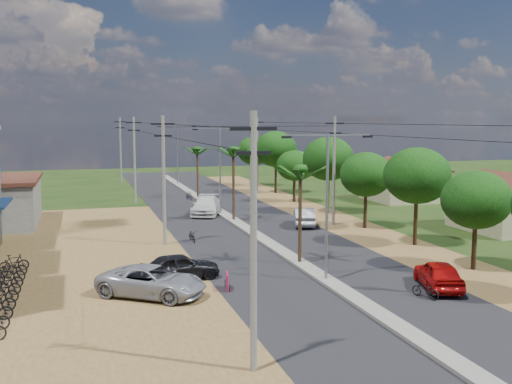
% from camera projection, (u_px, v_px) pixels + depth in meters
% --- Properties ---
extents(ground, '(160.00, 160.00, 0.00)m').
position_uv_depth(ground, '(326.00, 282.00, 32.28)').
color(ground, black).
rests_on(ground, ground).
extents(road, '(12.00, 110.00, 0.04)m').
position_uv_depth(road, '(250.00, 232.00, 46.55)').
color(road, black).
rests_on(road, ground).
extents(median, '(1.00, 90.00, 0.18)m').
position_uv_depth(median, '(240.00, 224.00, 49.40)').
color(median, '#605E56').
rests_on(median, ground).
extents(dirt_lot_west, '(18.00, 46.00, 0.04)m').
position_uv_depth(dirt_lot_west, '(40.00, 266.00, 35.65)').
color(dirt_lot_west, brown).
rests_on(dirt_lot_west, ground).
extents(dirt_shoulder_east, '(5.00, 90.00, 0.03)m').
position_uv_depth(dirt_shoulder_east, '(349.00, 226.00, 48.96)').
color(dirt_shoulder_east, brown).
rests_on(dirt_shoulder_east, ground).
extents(house_east_near, '(7.60, 7.50, 4.60)m').
position_uv_depth(house_east_near, '(510.00, 200.00, 47.17)').
color(house_east_near, '#948B64').
rests_on(house_east_near, ground).
extents(house_east_far, '(7.60, 7.50, 4.60)m').
position_uv_depth(house_east_far, '(403.00, 178.00, 64.58)').
color(house_east_far, '#948B64').
rests_on(house_east_far, ground).
extents(tree_east_b, '(4.00, 4.00, 5.83)m').
position_uv_depth(tree_east_b, '(476.00, 200.00, 34.42)').
color(tree_east_b, black).
rests_on(tree_east_b, ground).
extents(tree_east_c, '(4.60, 4.60, 6.83)m').
position_uv_depth(tree_east_c, '(417.00, 176.00, 41.10)').
color(tree_east_c, black).
rests_on(tree_east_c, ground).
extents(tree_east_d, '(4.20, 4.20, 6.13)m').
position_uv_depth(tree_east_d, '(366.00, 175.00, 47.74)').
color(tree_east_d, black).
rests_on(tree_east_d, ground).
extents(tree_east_e, '(4.80, 4.80, 7.14)m').
position_uv_depth(tree_east_e, '(328.00, 159.00, 55.32)').
color(tree_east_e, black).
rests_on(tree_east_e, ground).
extents(tree_east_f, '(3.80, 3.80, 5.52)m').
position_uv_depth(tree_east_f, '(294.00, 166.00, 62.97)').
color(tree_east_f, black).
rests_on(tree_east_f, ground).
extents(tree_east_g, '(5.00, 5.00, 7.38)m').
position_uv_depth(tree_east_g, '(276.00, 149.00, 70.59)').
color(tree_east_g, black).
rests_on(tree_east_g, ground).
extents(tree_east_h, '(4.40, 4.40, 6.52)m').
position_uv_depth(tree_east_h, '(254.00, 151.00, 78.19)').
color(tree_east_h, black).
rests_on(tree_east_h, ground).
extents(palm_median_near, '(2.00, 2.00, 6.15)m').
position_uv_depth(palm_median_near, '(300.00, 173.00, 35.42)').
color(palm_median_near, black).
rests_on(palm_median_near, ground).
extents(palm_median_mid, '(2.00, 2.00, 6.55)m').
position_uv_depth(palm_median_mid, '(233.00, 153.00, 50.61)').
color(palm_median_mid, black).
rests_on(palm_median_mid, ground).
extents(palm_median_far, '(2.00, 2.00, 5.85)m').
position_uv_depth(palm_median_far, '(197.00, 151.00, 65.91)').
color(palm_median_far, black).
rests_on(palm_median_far, ground).
extents(streetlight_near, '(5.10, 0.18, 8.00)m').
position_uv_depth(streetlight_near, '(327.00, 194.00, 31.71)').
color(streetlight_near, gray).
rests_on(streetlight_near, ground).
extents(streetlight_mid, '(5.10, 0.18, 8.00)m').
position_uv_depth(streetlight_mid, '(220.00, 162.00, 55.50)').
color(streetlight_mid, gray).
rests_on(streetlight_mid, ground).
extents(streetlight_far, '(5.10, 0.18, 8.00)m').
position_uv_depth(streetlight_far, '(177.00, 149.00, 79.29)').
color(streetlight_far, gray).
rests_on(streetlight_far, ground).
extents(utility_pole_w_a, '(1.60, 0.24, 9.00)m').
position_uv_depth(utility_pole_w_a, '(254.00, 237.00, 20.22)').
color(utility_pole_w_a, '#605E56').
rests_on(utility_pole_w_a, ground).
extents(utility_pole_w_b, '(1.60, 0.24, 9.00)m').
position_uv_depth(utility_pole_w_b, '(164.00, 177.00, 41.15)').
color(utility_pole_w_b, '#605E56').
rests_on(utility_pole_w_b, ground).
extents(utility_pole_w_c, '(1.60, 0.24, 9.00)m').
position_uv_depth(utility_pole_w_c, '(135.00, 158.00, 62.08)').
color(utility_pole_w_c, '#605E56').
rests_on(utility_pole_w_c, ground).
extents(utility_pole_w_d, '(1.60, 0.24, 9.00)m').
position_uv_depth(utility_pole_w_d, '(121.00, 148.00, 82.07)').
color(utility_pole_w_d, '#605E56').
rests_on(utility_pole_w_d, ground).
extents(utility_pole_e_b, '(1.60, 0.24, 9.00)m').
position_uv_depth(utility_pole_e_b, '(334.00, 168.00, 49.06)').
color(utility_pole_e_b, '#605E56').
rests_on(utility_pole_e_b, ground).
extents(utility_pole_e_c, '(1.60, 0.24, 9.00)m').
position_uv_depth(utility_pole_e_c, '(257.00, 153.00, 69.99)').
color(utility_pole_e_c, '#605E56').
rests_on(utility_pole_e_c, ground).
extents(car_red_near, '(2.98, 4.67, 1.48)m').
position_uv_depth(car_red_near, '(438.00, 275.00, 30.81)').
color(car_red_near, '#9E0908').
rests_on(car_red_near, ground).
extents(car_silver_mid, '(2.85, 4.78, 1.49)m').
position_uv_depth(car_silver_mid, '(304.00, 217.00, 49.06)').
color(car_silver_mid, '#929499').
rests_on(car_silver_mid, ground).
extents(car_white_far, '(4.08, 6.09, 1.64)m').
position_uv_depth(car_white_far, '(206.00, 206.00, 54.75)').
color(car_white_far, beige).
rests_on(car_white_far, ground).
extents(car_parked_silver, '(5.86, 5.17, 1.51)m').
position_uv_depth(car_parked_silver, '(152.00, 282.00, 29.42)').
color(car_parked_silver, '#929499').
rests_on(car_parked_silver, ground).
extents(car_parked_dark, '(4.50, 2.34, 1.46)m').
position_uv_depth(car_parked_dark, '(180.00, 267.00, 32.46)').
color(car_parked_dark, black).
rests_on(car_parked_dark, ground).
extents(moto_rider_east, '(1.07, 1.65, 0.82)m').
position_uv_depth(moto_rider_east, '(425.00, 291.00, 29.16)').
color(moto_rider_east, black).
rests_on(moto_rider_east, ground).
extents(moto_rider_west_a, '(0.66, 1.69, 0.87)m').
position_uv_depth(moto_rider_west_a, '(192.00, 236.00, 42.60)').
color(moto_rider_west_a, black).
rests_on(moto_rider_west_a, ground).
extents(moto_rider_west_b, '(0.84, 1.53, 0.89)m').
position_uv_depth(moto_rider_west_b, '(189.00, 196.00, 64.89)').
color(moto_rider_west_b, black).
rests_on(moto_rider_west_b, ground).
extents(roadside_sign, '(0.28, 1.07, 0.89)m').
position_uv_depth(roadside_sign, '(227.00, 282.00, 30.59)').
color(roadside_sign, '#A50F3A').
rests_on(roadside_sign, ground).
extents(parked_scooter_row, '(1.73, 12.58, 1.00)m').
position_uv_depth(parked_scooter_row, '(2.00, 291.00, 28.85)').
color(parked_scooter_row, black).
rests_on(parked_scooter_row, ground).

